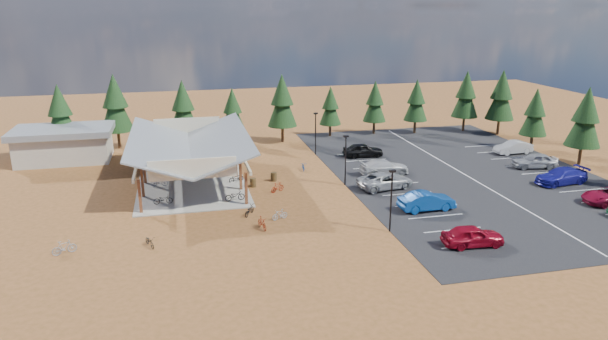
% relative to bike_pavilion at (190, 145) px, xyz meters
% --- Properties ---
extents(ground, '(140.00, 140.00, 0.00)m').
position_rel_bike_pavilion_xyz_m(ground, '(10.00, -7.00, -3.82)').
color(ground, brown).
rests_on(ground, ground).
extents(asphalt_lot, '(27.00, 44.00, 0.04)m').
position_rel_bike_pavilion_xyz_m(asphalt_lot, '(28.50, -4.00, -3.80)').
color(asphalt_lot, black).
rests_on(asphalt_lot, ground).
extents(concrete_pad, '(10.60, 18.60, 0.10)m').
position_rel_bike_pavilion_xyz_m(concrete_pad, '(0.00, 0.00, -3.77)').
color(concrete_pad, gray).
rests_on(concrete_pad, ground).
extents(bike_pavilion, '(11.65, 19.40, 4.97)m').
position_rel_bike_pavilion_xyz_m(bike_pavilion, '(0.00, 0.00, 0.00)').
color(bike_pavilion, '#5A3219').
rests_on(bike_pavilion, concrete_pad).
extents(outbuilding, '(11.00, 7.00, 3.90)m').
position_rel_bike_pavilion_xyz_m(outbuilding, '(-14.00, 11.00, -1.80)').
color(outbuilding, '#ADA593').
rests_on(outbuilding, ground).
extents(lamp_post_0, '(0.50, 0.25, 5.14)m').
position_rel_bike_pavilion_xyz_m(lamp_post_0, '(15.00, -17.00, -0.85)').
color(lamp_post_0, black).
rests_on(lamp_post_0, ground).
extents(lamp_post_1, '(0.50, 0.25, 5.14)m').
position_rel_bike_pavilion_xyz_m(lamp_post_1, '(15.00, -5.00, -0.85)').
color(lamp_post_1, black).
rests_on(lamp_post_1, ground).
extents(lamp_post_2, '(0.50, 0.25, 5.14)m').
position_rel_bike_pavilion_xyz_m(lamp_post_2, '(15.00, 7.00, -0.85)').
color(lamp_post_2, black).
rests_on(lamp_post_2, ground).
extents(trash_bin_0, '(0.60, 0.60, 0.90)m').
position_rel_bike_pavilion_xyz_m(trash_bin_0, '(5.89, -3.49, -3.37)').
color(trash_bin_0, '#3E2E16').
rests_on(trash_bin_0, ground).
extents(trash_bin_1, '(0.60, 0.60, 0.90)m').
position_rel_bike_pavilion_xyz_m(trash_bin_1, '(8.24, -2.06, -3.37)').
color(trash_bin_1, '#3E2E16').
rests_on(trash_bin_1, ground).
extents(pine_0, '(3.65, 3.65, 8.50)m').
position_rel_bike_pavilion_xyz_m(pine_0, '(-14.67, 14.35, 1.37)').
color(pine_0, '#382314').
rests_on(pine_0, ground).
extents(pine_1, '(4.02, 4.02, 9.37)m').
position_rel_bike_pavilion_xyz_m(pine_1, '(-8.44, 15.65, 1.90)').
color(pine_1, '#382314').
rests_on(pine_1, ground).
extents(pine_2, '(3.68, 3.68, 8.57)m').
position_rel_bike_pavilion_xyz_m(pine_2, '(-0.28, 14.19, 1.41)').
color(pine_2, '#382314').
rests_on(pine_2, ground).
extents(pine_3, '(3.12, 3.12, 7.26)m').
position_rel_bike_pavilion_xyz_m(pine_3, '(5.94, 14.89, 0.61)').
color(pine_3, '#382314').
rests_on(pine_3, ground).
extents(pine_4, '(3.84, 3.84, 8.95)m').
position_rel_bike_pavilion_xyz_m(pine_4, '(12.32, 14.13, 1.64)').
color(pine_4, '#382314').
rests_on(pine_4, ground).
extents(pine_5, '(2.97, 2.97, 6.92)m').
position_rel_bike_pavilion_xyz_m(pine_5, '(19.34, 15.83, 0.40)').
color(pine_5, '#382314').
rests_on(pine_5, ground).
extents(pine_6, '(3.20, 3.20, 7.46)m').
position_rel_bike_pavilion_xyz_m(pine_6, '(25.76, 15.89, 0.73)').
color(pine_6, '#382314').
rests_on(pine_6, ground).
extents(pine_7, '(3.27, 3.27, 7.63)m').
position_rel_bike_pavilion_xyz_m(pine_7, '(31.50, 14.90, 0.83)').
color(pine_7, '#382314').
rests_on(pine_7, ground).
extents(pine_8, '(3.71, 3.71, 8.63)m').
position_rel_bike_pavilion_xyz_m(pine_8, '(38.90, 14.58, 1.45)').
color(pine_8, '#382314').
rests_on(pine_8, ground).
extents(pine_11, '(3.80, 3.80, 8.86)m').
position_rel_bike_pavilion_xyz_m(pine_11, '(43.18, -3.96, 1.59)').
color(pine_11, '#382314').
rests_on(pine_11, ground).
extents(pine_12, '(3.30, 3.30, 7.69)m').
position_rel_bike_pavilion_xyz_m(pine_12, '(42.02, 3.24, 0.87)').
color(pine_12, '#382314').
rests_on(pine_12, ground).
extents(pine_13, '(3.88, 3.88, 9.03)m').
position_rel_bike_pavilion_xyz_m(pine_13, '(42.52, 11.49, 1.69)').
color(pine_13, '#382314').
rests_on(pine_13, ground).
extents(bike_0, '(1.72, 0.65, 0.89)m').
position_rel_bike_pavilion_xyz_m(bike_0, '(-2.76, -6.71, -3.28)').
color(bike_0, black).
rests_on(bike_0, concrete_pad).
extents(bike_1, '(1.72, 0.56, 1.02)m').
position_rel_bike_pavilion_xyz_m(bike_1, '(-3.18, -1.51, -3.21)').
color(bike_1, gray).
rests_on(bike_1, concrete_pad).
extents(bike_2, '(1.88, 1.05, 0.94)m').
position_rel_bike_pavilion_xyz_m(bike_2, '(-3.54, 1.78, -3.26)').
color(bike_2, navy).
rests_on(bike_2, concrete_pad).
extents(bike_3, '(1.66, 0.62, 0.97)m').
position_rel_bike_pavilion_xyz_m(bike_3, '(-1.45, 5.48, -3.24)').
color(bike_3, maroon).
rests_on(bike_3, concrete_pad).
extents(bike_4, '(1.88, 0.82, 0.96)m').
position_rel_bike_pavilion_xyz_m(bike_4, '(3.66, -7.32, -3.24)').
color(bike_4, black).
rests_on(bike_4, concrete_pad).
extents(bike_5, '(1.59, 0.67, 0.92)m').
position_rel_bike_pavilion_xyz_m(bike_5, '(2.46, -0.43, -3.26)').
color(bike_5, '#9C9EA4').
rests_on(bike_5, concrete_pad).
extents(bike_6, '(1.61, 0.83, 0.81)m').
position_rel_bike_pavilion_xyz_m(bike_6, '(1.60, 1.50, -3.32)').
color(bike_6, navy).
rests_on(bike_6, concrete_pad).
extents(bike_7, '(1.55, 0.60, 0.91)m').
position_rel_bike_pavilion_xyz_m(bike_7, '(1.40, 5.54, -3.27)').
color(bike_7, maroon).
rests_on(bike_7, concrete_pad).
extents(bike_8, '(1.13, 1.70, 0.84)m').
position_rel_bike_pavilion_xyz_m(bike_8, '(-3.61, -15.60, -3.40)').
color(bike_8, black).
rests_on(bike_8, ground).
extents(bike_9, '(1.80, 1.11, 1.05)m').
position_rel_bike_pavilion_xyz_m(bike_9, '(-9.61, -15.51, -3.30)').
color(bike_9, gray).
rests_on(bike_9, ground).
extents(bike_11, '(0.86, 1.78, 1.03)m').
position_rel_bike_pavilion_xyz_m(bike_11, '(5.12, -14.17, -3.31)').
color(bike_11, maroon).
rests_on(bike_11, ground).
extents(bike_12, '(1.42, 1.84, 0.93)m').
position_rel_bike_pavilion_xyz_m(bike_12, '(4.51, -10.95, -3.36)').
color(bike_12, black).
rests_on(bike_12, ground).
extents(bike_13, '(1.53, 0.91, 0.89)m').
position_rel_bike_pavilion_xyz_m(bike_13, '(6.89, -12.53, -3.38)').
color(bike_13, '#919399').
rests_on(bike_13, ground).
extents(bike_14, '(0.81, 1.77, 0.90)m').
position_rel_bike_pavilion_xyz_m(bike_14, '(12.07, 0.95, -3.37)').
color(bike_14, navy).
rests_on(bike_14, ground).
extents(bike_15, '(1.60, 1.18, 0.95)m').
position_rel_bike_pavilion_xyz_m(bike_15, '(7.99, -5.53, -3.35)').
color(bike_15, maroon).
rests_on(bike_15, ground).
extents(bike_16, '(1.78, 1.28, 0.89)m').
position_rel_bike_pavilion_xyz_m(bike_16, '(4.44, -1.57, -3.38)').
color(bike_16, black).
rests_on(bike_16, ground).
extents(car_0, '(4.75, 2.20, 1.57)m').
position_rel_bike_pavilion_xyz_m(car_0, '(19.98, -21.01, -3.00)').
color(car_0, maroon).
rests_on(car_0, asphalt_lot).
extents(car_1, '(5.08, 1.95, 1.65)m').
position_rel_bike_pavilion_xyz_m(car_1, '(19.89, -13.38, -2.96)').
color(car_1, navy).
rests_on(car_1, asphalt_lot).
extents(car_2, '(5.97, 3.47, 1.56)m').
position_rel_bike_pavilion_xyz_m(car_2, '(18.53, -6.98, -3.00)').
color(car_2, gray).
rests_on(car_2, asphalt_lot).
extents(car_3, '(5.41, 2.34, 1.55)m').
position_rel_bike_pavilion_xyz_m(car_3, '(20.13, -2.54, -3.01)').
color(car_3, '#B4B4B4').
rests_on(car_3, asphalt_lot).
extents(car_4, '(4.84, 2.12, 1.62)m').
position_rel_bike_pavilion_xyz_m(car_4, '(20.22, 4.58, -2.97)').
color(car_4, black).
rests_on(car_4, asphalt_lot).
extents(car_7, '(5.76, 2.86, 1.61)m').
position_rel_bike_pavilion_xyz_m(car_7, '(36.34, -9.73, -2.98)').
color(car_7, navy).
rests_on(car_7, asphalt_lot).
extents(car_8, '(5.11, 2.73, 1.65)m').
position_rel_bike_pavilion_xyz_m(car_8, '(37.25, -4.16, -2.96)').
color(car_8, gray).
rests_on(car_8, asphalt_lot).
extents(car_9, '(4.78, 1.90, 1.55)m').
position_rel_bike_pavilion_xyz_m(car_9, '(38.47, 1.75, -3.01)').
color(car_9, '#BABABA').
rests_on(car_9, asphalt_lot).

